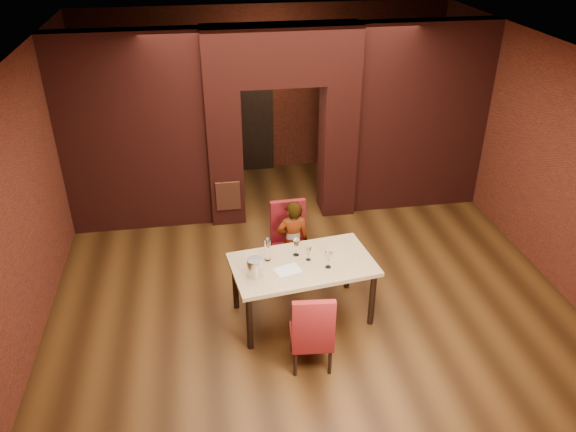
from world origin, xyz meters
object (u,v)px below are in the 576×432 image
chair_near (311,328)px  water_bottle (268,249)px  dining_table (302,290)px  potted_plant (329,248)px  wine_glass_b (308,254)px  wine_glass_c (328,260)px  person_seated (293,242)px  wine_bucket (255,267)px  chair_far (291,242)px  wine_glass_a (296,247)px

chair_near → water_bottle: 1.17m
dining_table → potted_plant: dining_table is taller
wine_glass_b → water_bottle: 0.52m
wine_glass_b → wine_glass_c: wine_glass_c is taller
person_seated → wine_bucket: person_seated is taller
chair_far → wine_glass_c: (0.28, -1.09, 0.39)m
wine_glass_a → water_bottle: (-0.38, -0.05, 0.05)m
chair_far → chair_near: bearing=-94.8°
dining_table → person_seated: (0.01, 0.82, 0.22)m
chair_far → chair_near: size_ratio=1.06×
dining_table → chair_near: chair_near is taller
chair_near → wine_glass_a: 1.14m
wine_glass_b → wine_glass_c: bearing=-43.8°
chair_far → wine_glass_b: (0.07, -0.88, 0.37)m
person_seated → wine_glass_b: (0.07, -0.77, 0.29)m
wine_bucket → person_seated: bearing=57.3°
person_seated → wine_glass_a: 0.71m
person_seated → wine_bucket: bearing=55.0°
wine_glass_c → potted_plant: wine_glass_c is taller
wine_glass_c → wine_glass_b: bearing=136.2°
water_bottle → chair_near: bearing=-70.0°
wine_glass_b → wine_bucket: 0.74m
chair_near → potted_plant: 2.19m
potted_plant → wine_bucket: bearing=-132.7°
person_seated → chair_far: bearing=-89.6°
person_seated → wine_glass_b: size_ratio=6.77×
wine_bucket → potted_plant: bearing=47.3°
water_bottle → potted_plant: (1.06, 1.05, -0.76)m
chair_far → wine_glass_c: bearing=-77.9°
person_seated → wine_glass_c: 1.05m
wine_bucket → water_bottle: 0.37m
chair_far → water_bottle: (-0.44, -0.81, 0.44)m
water_bottle → wine_glass_a: bearing=8.2°
water_bottle → potted_plant: 1.67m
chair_far → potted_plant: bearing=19.2°
dining_table → chair_far: bearing=82.1°
wine_glass_b → wine_bucket: (-0.71, -0.23, 0.02)m
dining_table → wine_bucket: (-0.62, -0.17, 0.53)m
wine_glass_b → water_bottle: size_ratio=0.58×
wine_glass_a → wine_glass_b: bearing=-44.9°
dining_table → wine_glass_b: bearing=27.2°
chair_far → person_seated: person_seated is taller
person_seated → wine_glass_c: size_ratio=5.75×
chair_near → person_seated: 1.70m
chair_near → chair_far: bearing=-86.9°
chair_far → water_bottle: bearing=-121.0°
wine_glass_a → wine_glass_b: 0.19m
chair_far → wine_bucket: (-0.63, -1.11, 0.39)m
wine_glass_a → potted_plant: bearing=55.7°
chair_far → wine_bucket: chair_far is taller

